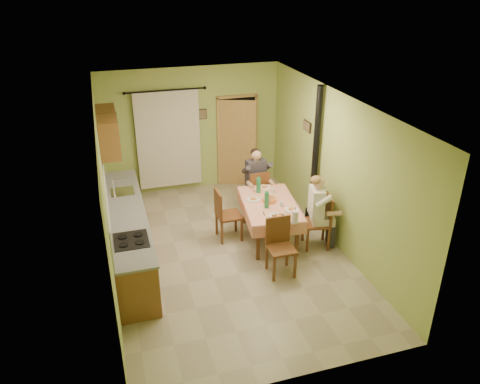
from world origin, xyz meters
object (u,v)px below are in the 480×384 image
object	(u,v)px
dining_table	(269,221)
chair_left	(228,224)
chair_near	(281,258)
stove_flue	(314,176)
man_right	(318,204)
chair_right	(317,232)
man_far	(256,175)
chair_far	(256,201)

from	to	relation	value
dining_table	chair_left	size ratio (longest dim) A/B	1.71
dining_table	chair_near	distance (m)	1.13
chair_left	stove_flue	size ratio (longest dim) A/B	0.36
man_right	stove_flue	bearing A→B (deg)	-7.30
chair_near	man_right	world-z (taller)	man_right
chair_right	man_far	distance (m)	1.78
dining_table	chair_far	distance (m)	1.05
chair_far	man_far	size ratio (longest dim) A/B	0.71
dining_table	chair_near	bearing A→B (deg)	-92.92
chair_right	man_far	bearing A→B (deg)	34.93
dining_table	man_far	size ratio (longest dim) A/B	1.24
chair_far	chair_left	bearing A→B (deg)	-139.41
chair_near	man_far	world-z (taller)	man_far
chair_far	chair_left	size ratio (longest dim) A/B	0.98
man_right	chair_far	bearing A→B (deg)	34.67
chair_left	stove_flue	xyz separation A→B (m)	(1.76, 0.08, 0.73)
chair_right	man_right	distance (m)	0.59
chair_left	stove_flue	distance (m)	1.91
chair_far	chair_near	xyz separation A→B (m)	(-0.29, -2.15, -0.00)
chair_right	man_right	size ratio (longest dim) A/B	0.73
man_far	dining_table	bearing A→B (deg)	-98.08
chair_far	chair_right	distance (m)	1.67
chair_far	chair_left	world-z (taller)	chair_left
chair_right	man_far	world-z (taller)	man_far
chair_left	man_far	distance (m)	1.30
chair_near	chair_right	distance (m)	1.13
dining_table	chair_near	xyz separation A→B (m)	(-0.20, -1.11, -0.09)
chair_right	stove_flue	size ratio (longest dim) A/B	0.36
dining_table	stove_flue	size ratio (longest dim) A/B	0.62
chair_right	stove_flue	xyz separation A→B (m)	(0.27, 0.82, 0.73)
chair_left	man_far	xyz separation A→B (m)	(0.83, 0.81, 0.59)
chair_left	man_right	bearing A→B (deg)	62.58
man_far	chair_far	bearing A→B (deg)	-90.00
chair_right	man_right	bearing A→B (deg)	90.00
dining_table	chair_right	world-z (taller)	chair_right
dining_table	chair_near	size ratio (longest dim) A/B	1.74
chair_near	stove_flue	xyz separation A→B (m)	(1.22, 1.43, 0.73)
chair_far	chair_near	world-z (taller)	chair_far
chair_left	man_far	world-z (taller)	man_far
dining_table	chair_left	world-z (taller)	chair_left
chair_far	stove_flue	bearing A→B (deg)	-40.68
chair_left	man_right	xyz separation A→B (m)	(1.47, -0.74, 0.59)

